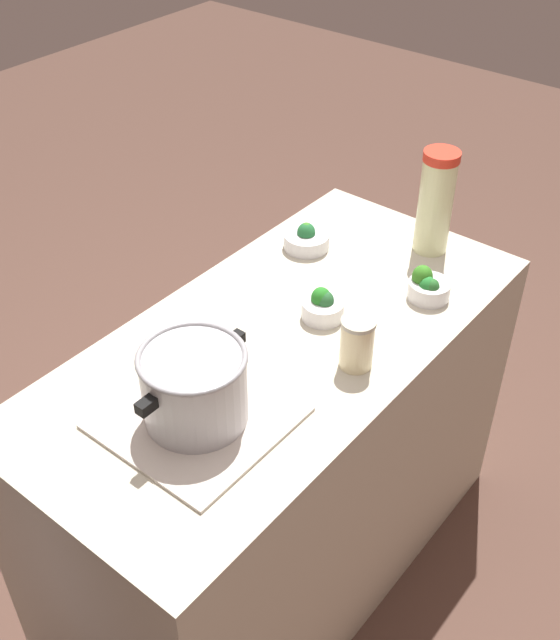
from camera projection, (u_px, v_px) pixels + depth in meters
ground_plane at (280, 557)px, 2.33m from camera, size 8.00×8.00×0.00m
counter_slab at (280, 461)px, 2.07m from camera, size 1.31×0.63×0.85m
dish_cloth at (197, 418)px, 1.59m from camera, size 0.34×0.34×0.01m
cooking_pot at (194, 385)px, 1.54m from camera, size 0.29×0.22×0.16m
lemonade_pitcher at (436, 202)px, 2.01m from camera, size 0.09×0.09×0.28m
mason_jar at (357, 343)px, 1.69m from camera, size 0.08×0.08×0.12m
broccoli_bowl_front at (306, 238)px, 2.09m from camera, size 0.12×0.12×0.07m
broccoli_bowl_center at (428, 287)px, 1.91m from camera, size 0.10×0.10×0.08m
broccoli_bowl_back at (323, 306)px, 1.84m from camera, size 0.10×0.10×0.08m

